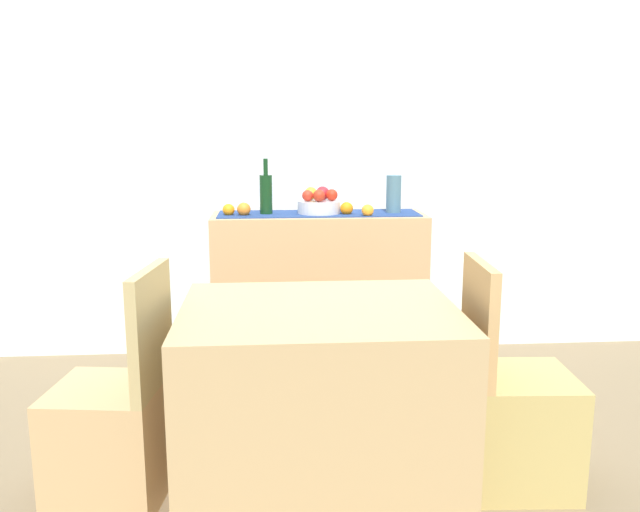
{
  "coord_description": "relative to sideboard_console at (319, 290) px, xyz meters",
  "views": [
    {
      "loc": [
        -0.24,
        -2.84,
        1.4
      ],
      "look_at": [
        0.0,
        0.36,
        0.76
      ],
      "focal_mm": 37.08,
      "sensor_mm": 36.0,
      "label": 1
    }
  ],
  "objects": [
    {
      "name": "sideboard_console",
      "position": [
        0.0,
        0.0,
        0.0
      ],
      "size": [
        1.22,
        0.42,
        0.9
      ],
      "primitive_type": "cube",
      "color": "tan",
      "rests_on": "ground"
    },
    {
      "name": "apple_right",
      "position": [
        -0.0,
        -0.05,
        0.56
      ],
      "size": [
        0.07,
        0.07,
        0.07
      ],
      "primitive_type": "sphere",
      "color": "#B22D19",
      "rests_on": "fruit_bowl"
    },
    {
      "name": "ceramic_vase",
      "position": [
        0.43,
        0.0,
        0.56
      ],
      "size": [
        0.09,
        0.09,
        0.22
      ],
      "primitive_type": "cylinder",
      "color": "slate",
      "rests_on": "sideboard_console"
    },
    {
      "name": "room_wall_rear",
      "position": [
        -0.04,
        0.26,
        0.9
      ],
      "size": [
        6.4,
        0.06,
        2.7
      ],
      "primitive_type": "cube",
      "color": "silver",
      "rests_on": "ground"
    },
    {
      "name": "orange_loose_near_bowl",
      "position": [
        -0.43,
        -0.05,
        0.49
      ],
      "size": [
        0.08,
        0.08,
        0.08
      ],
      "primitive_type": "sphere",
      "color": "orange",
      "rests_on": "sideboard_console"
    },
    {
      "name": "orange_loose_far",
      "position": [
        0.27,
        -0.12,
        0.48
      ],
      "size": [
        0.07,
        0.07,
        0.07
      ],
      "primitive_type": "sphere",
      "color": "orange",
      "rests_on": "sideboard_console"
    },
    {
      "name": "table_runner",
      "position": [
        0.0,
        0.0,
        0.45
      ],
      "size": [
        1.15,
        0.32,
        0.01
      ],
      "primitive_type": "cube",
      "color": "navy",
      "rests_on": "sideboard_console"
    },
    {
      "name": "chair_near_window",
      "position": [
        -0.88,
        -1.42,
        -0.18
      ],
      "size": [
        0.45,
        0.45,
        0.9
      ],
      "color": "tan",
      "rests_on": "ground"
    },
    {
      "name": "orange_loose_end",
      "position": [
        0.16,
        -0.05,
        0.49
      ],
      "size": [
        0.07,
        0.07,
        0.07
      ],
      "primitive_type": "sphere",
      "color": "orange",
      "rests_on": "sideboard_console"
    },
    {
      "name": "ground_plane",
      "position": [
        -0.04,
        -0.92,
        -0.46
      ],
      "size": [
        6.4,
        6.4,
        0.02
      ],
      "primitive_type": "cube",
      "color": "#7F6A4D",
      "rests_on": "ground"
    },
    {
      "name": "fruit_bowl",
      "position": [
        0.0,
        0.0,
        0.49
      ],
      "size": [
        0.25,
        0.25,
        0.07
      ],
      "primitive_type": "cylinder",
      "color": "silver",
      "rests_on": "table_runner"
    },
    {
      "name": "orange_loose_mid",
      "position": [
        -0.51,
        -0.04,
        0.48
      ],
      "size": [
        0.07,
        0.07,
        0.07
      ],
      "primitive_type": "sphere",
      "color": "orange",
      "rests_on": "sideboard_console"
    },
    {
      "name": "apple_left",
      "position": [
        0.07,
        -0.01,
        0.56
      ],
      "size": [
        0.07,
        0.07,
        0.07
      ],
      "primitive_type": "sphere",
      "color": "red",
      "rests_on": "fruit_bowl"
    },
    {
      "name": "dining_table",
      "position": [
        -0.1,
        -1.41,
        -0.08
      ],
      "size": [
        1.02,
        0.82,
        0.74
      ],
      "primitive_type": "cube",
      "color": "tan",
      "rests_on": "ground"
    },
    {
      "name": "chair_by_corner",
      "position": [
        0.67,
        -1.41,
        -0.18
      ],
      "size": [
        0.42,
        0.42,
        0.9
      ],
      "color": "tan",
      "rests_on": "ground"
    },
    {
      "name": "apple_rear",
      "position": [
        -0.04,
        0.06,
        0.56
      ],
      "size": [
        0.07,
        0.07,
        0.07
      ],
      "primitive_type": "sphere",
      "color": "gold",
      "rests_on": "fruit_bowl"
    },
    {
      "name": "wine_bottle",
      "position": [
        -0.3,
        -0.0,
        0.57
      ],
      "size": [
        0.07,
        0.07,
        0.32
      ],
      "color": "#123616",
      "rests_on": "sideboard_console"
    },
    {
      "name": "apple_front",
      "position": [
        0.03,
        0.03,
        0.57
      ],
      "size": [
        0.08,
        0.08,
        0.08
      ],
      "primitive_type": "sphere",
      "color": "red",
      "rests_on": "fruit_bowl"
    },
    {
      "name": "apple_center",
      "position": [
        -0.06,
        -0.03,
        0.56
      ],
      "size": [
        0.06,
        0.06,
        0.06
      ],
      "primitive_type": "sphere",
      "color": "red",
      "rests_on": "fruit_bowl"
    }
  ]
}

